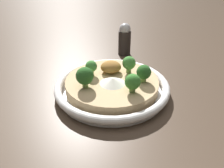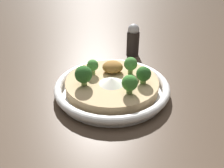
{
  "view_description": "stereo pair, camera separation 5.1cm",
  "coord_description": "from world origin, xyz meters",
  "views": [
    {
      "loc": [
        -0.03,
        -0.43,
        0.28
      ],
      "look_at": [
        0.0,
        0.0,
        0.02
      ],
      "focal_mm": 35.0,
      "sensor_mm": 36.0,
      "label": 1
    },
    {
      "loc": [
        0.02,
        -0.43,
        0.28
      ],
      "look_at": [
        0.0,
        0.0,
        0.02
      ],
      "focal_mm": 35.0,
      "sensor_mm": 36.0,
      "label": 2
    }
  ],
  "objects": [
    {
      "name": "ground_plane",
      "position": [
        0.0,
        0.0,
        0.0
      ],
      "size": [
        6.0,
        6.0,
        0.0
      ],
      "primitive_type": "plane",
      "color": "#47382B"
    },
    {
      "name": "risotto_bowl",
      "position": [
        0.0,
        0.0,
        0.02
      ],
      "size": [
        0.27,
        0.27,
        0.03
      ],
      "color": "white",
      "rests_on": "ground_plane"
    },
    {
      "name": "cheese_sprinkle",
      "position": [
        0.0,
        -0.02,
        0.04
      ],
      "size": [
        0.06,
        0.06,
        0.01
      ],
      "color": "white",
      "rests_on": "risotto_bowl"
    },
    {
      "name": "crispy_onion_garnish",
      "position": [
        -0.0,
        0.04,
        0.05
      ],
      "size": [
        0.05,
        0.04,
        0.03
      ],
      "color": "olive",
      "rests_on": "risotto_bowl"
    },
    {
      "name": "broccoli_right",
      "position": [
        0.04,
        0.03,
        0.06
      ],
      "size": [
        0.03,
        0.03,
        0.04
      ],
      "color": "#759E4C",
      "rests_on": "risotto_bowl"
    },
    {
      "name": "broccoli_left",
      "position": [
        -0.05,
        0.03,
        0.06
      ],
      "size": [
        0.03,
        0.03,
        0.04
      ],
      "color": "#84A856",
      "rests_on": "risotto_bowl"
    },
    {
      "name": "broccoli_front",
      "position": [
        0.04,
        -0.05,
        0.06
      ],
      "size": [
        0.03,
        0.03,
        0.04
      ],
      "color": "#668E47",
      "rests_on": "risotto_bowl"
    },
    {
      "name": "broccoli_front_right",
      "position": [
        0.07,
        -0.01,
        0.06
      ],
      "size": [
        0.03,
        0.03,
        0.04
      ],
      "color": "#759E4C",
      "rests_on": "risotto_bowl"
    },
    {
      "name": "broccoli_front_left",
      "position": [
        -0.06,
        -0.03,
        0.06
      ],
      "size": [
        0.04,
        0.04,
        0.05
      ],
      "color": "#84A856",
      "rests_on": "risotto_bowl"
    },
    {
      "name": "pepper_shaker",
      "position": [
        0.06,
        0.22,
        0.05
      ],
      "size": [
        0.04,
        0.04,
        0.1
      ],
      "color": "black",
      "rests_on": "ground_plane"
    }
  ]
}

